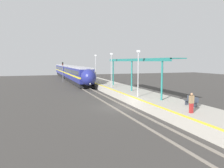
{
  "coord_description": "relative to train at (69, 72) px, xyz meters",
  "views": [
    {
      "loc": [
        -8.53,
        -22.11,
        5.07
      ],
      "look_at": [
        0.58,
        4.08,
        2.17
      ],
      "focal_mm": 35.0,
      "sensor_mm": 36.0,
      "label": 1
    }
  ],
  "objects": [
    {
      "name": "lamppost_far",
      "position": [
        2.52,
        -18.51,
        1.8
      ],
      "size": [
        0.36,
        0.2,
        5.35
      ],
      "color": "#9E9EA3",
      "rests_on": "platform_right"
    },
    {
      "name": "station_canopy",
      "position": [
        4.47,
        -32.6,
        2.89
      ],
      "size": [
        2.02,
        18.32,
        4.45
      ],
      "color": "#1E6B66",
      "rests_on": "platform_right"
    },
    {
      "name": "train",
      "position": [
        0.0,
        0.0,
        0.0
      ],
      "size": [
        2.77,
        49.19,
        3.9
      ],
      "color": "black",
      "rests_on": "ground_plane"
    },
    {
      "name": "lamppost_mid",
      "position": [
        2.52,
        -27.96,
        1.8
      ],
      "size": [
        0.36,
        0.2,
        5.35
      ],
      "color": "#9E9EA3",
      "rests_on": "platform_right"
    },
    {
      "name": "platform_right",
      "position": [
        3.98,
        -37.92,
        -1.75
      ],
      "size": [
        4.65,
        64.0,
        0.98
      ],
      "color": "#9E998E",
      "rests_on": "ground_plane"
    },
    {
      "name": "person_waiting",
      "position": [
        3.01,
        -46.03,
        -0.43
      ],
      "size": [
        0.36,
        0.22,
        1.62
      ],
      "color": "maroon",
      "rests_on": "platform_right"
    },
    {
      "name": "rail_left",
      "position": [
        -0.72,
        -37.92,
        -2.16
      ],
      "size": [
        0.08,
        90.0,
        0.15
      ],
      "primitive_type": "cube",
      "color": "slate",
      "rests_on": "ground_plane"
    },
    {
      "name": "lamppost_near",
      "position": [
        2.52,
        -37.41,
        1.8
      ],
      "size": [
        0.36,
        0.2,
        5.35
      ],
      "color": "#9E9EA3",
      "rests_on": "platform_right"
    },
    {
      "name": "platform_bench",
      "position": [
        4.87,
        -43.79,
        -0.79
      ],
      "size": [
        0.44,
        1.54,
        0.89
      ],
      "color": "#2D333D",
      "rests_on": "platform_right"
    },
    {
      "name": "railway_signal",
      "position": [
        -2.51,
        -6.92,
        0.71
      ],
      "size": [
        0.28,
        0.28,
        4.86
      ],
      "color": "#59595E",
      "rests_on": "ground_plane"
    },
    {
      "name": "rail_right",
      "position": [
        0.72,
        -37.92,
        -2.16
      ],
      "size": [
        0.08,
        90.0,
        0.15
      ],
      "primitive_type": "cube",
      "color": "slate",
      "rests_on": "ground_plane"
    },
    {
      "name": "ground_plane",
      "position": [
        0.0,
        -37.92,
        -2.23
      ],
      "size": [
        120.0,
        120.0,
        0.0
      ],
      "primitive_type": "plane",
      "color": "#383533"
    }
  ]
}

